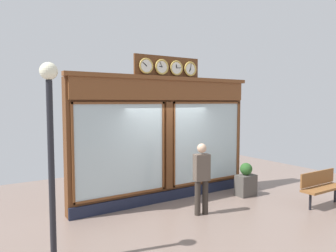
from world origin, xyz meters
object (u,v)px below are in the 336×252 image
object	(u,v)px
street_bench	(321,185)
planter_box	(246,185)
street_lamp	(50,131)
pedestrian	(202,176)

from	to	relation	value
street_bench	planter_box	bearing A→B (deg)	-58.53
planter_box	street_lamp	bearing A→B (deg)	10.47
pedestrian	planter_box	bearing A→B (deg)	-165.79
pedestrian	street_bench	distance (m)	3.25
pedestrian	street_lamp	size ratio (longest dim) A/B	0.52
planter_box	street_bench	xyz separation A→B (m)	(-1.00, 1.64, 0.23)
pedestrian	street_bench	world-z (taller)	pedestrian
pedestrian	planter_box	distance (m)	2.17
street_lamp	planter_box	distance (m)	5.90
planter_box	pedestrian	bearing A→B (deg)	14.21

